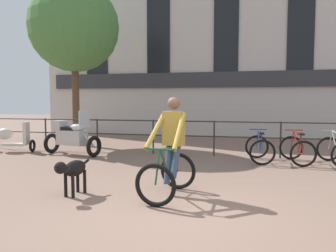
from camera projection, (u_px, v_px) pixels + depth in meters
ground_plane at (181, 215)px, 4.69m from camera, size 60.00×60.00×0.00m
canal_railing at (214, 132)px, 9.68m from camera, size 15.05×0.05×1.05m
building_facade at (227, 21)px, 14.95m from camera, size 18.00×0.72×10.59m
cyclist_with_bike at (170, 151)px, 5.63m from camera, size 0.82×1.24×1.70m
dog at (72, 170)px, 5.58m from camera, size 0.32×0.90×0.65m
parked_motorcycle at (72, 137)px, 9.84m from camera, size 1.86×0.99×1.35m
parked_bicycle_near_lamp at (259, 148)px, 8.78m from camera, size 0.76×1.17×0.86m
parked_bicycle_mid_left at (297, 150)px, 8.57m from camera, size 0.81×1.19×0.86m
parked_bicycle_mid_right at (336, 151)px, 8.35m from camera, size 0.78×1.18×0.86m
parked_scooter at (12, 138)px, 10.42m from camera, size 1.34×0.70×0.96m
tree_canalside_left at (74, 27)px, 11.89m from camera, size 3.25×3.25×5.94m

